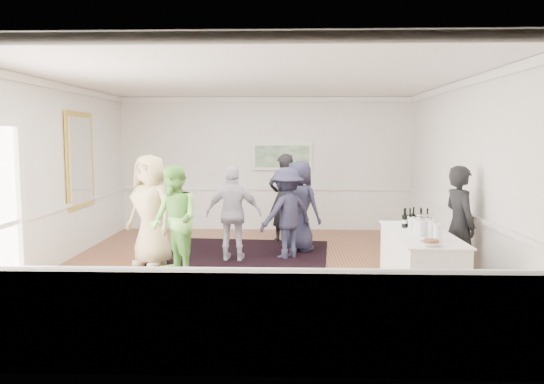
{
  "coord_description": "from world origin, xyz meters",
  "views": [
    {
      "loc": [
        0.58,
        -8.78,
        2.26
      ],
      "look_at": [
        0.28,
        0.2,
        1.31
      ],
      "focal_mm": 35.0,
      "sensor_mm": 36.0,
      "label": 1
    }
  ],
  "objects_px": {
    "guest_navy": "(299,206)",
    "ice_bucket": "(423,223)",
    "bartender": "(460,225)",
    "guest_lilac": "(234,214)",
    "guest_green": "(174,220)",
    "guest_dark_a": "(287,213)",
    "guest_dark_b": "(284,198)",
    "serving_table": "(420,263)",
    "guest_tan": "(150,210)",
    "nut_bowl": "(431,243)"
  },
  "relations": [
    {
      "from": "serving_table",
      "to": "guest_dark_a",
      "type": "relative_size",
      "value": 1.29
    },
    {
      "from": "guest_green",
      "to": "bartender",
      "type": "bearing_deg",
      "value": 49.24
    },
    {
      "from": "bartender",
      "to": "ice_bucket",
      "type": "relative_size",
      "value": 6.98
    },
    {
      "from": "guest_green",
      "to": "guest_dark_a",
      "type": "height_order",
      "value": "guest_green"
    },
    {
      "from": "ice_bucket",
      "to": "guest_dark_b",
      "type": "bearing_deg",
      "value": 119.51
    },
    {
      "from": "guest_dark_a",
      "to": "guest_dark_b",
      "type": "relative_size",
      "value": 0.89
    },
    {
      "from": "serving_table",
      "to": "nut_bowl",
      "type": "height_order",
      "value": "nut_bowl"
    },
    {
      "from": "bartender",
      "to": "guest_dark_a",
      "type": "distance_m",
      "value": 3.1
    },
    {
      "from": "serving_table",
      "to": "bartender",
      "type": "relative_size",
      "value": 1.2
    },
    {
      "from": "serving_table",
      "to": "nut_bowl",
      "type": "bearing_deg",
      "value": -95.82
    },
    {
      "from": "bartender",
      "to": "guest_green",
      "type": "relative_size",
      "value": 1.0
    },
    {
      "from": "guest_lilac",
      "to": "guest_dark_b",
      "type": "bearing_deg",
      "value": -112.74
    },
    {
      "from": "guest_navy",
      "to": "ice_bucket",
      "type": "relative_size",
      "value": 6.88
    },
    {
      "from": "bartender",
      "to": "guest_dark_a",
      "type": "relative_size",
      "value": 1.07
    },
    {
      "from": "guest_lilac",
      "to": "guest_tan",
      "type": "bearing_deg",
      "value": 18.24
    },
    {
      "from": "guest_lilac",
      "to": "guest_navy",
      "type": "relative_size",
      "value": 0.97
    },
    {
      "from": "guest_navy",
      "to": "ice_bucket",
      "type": "height_order",
      "value": "guest_navy"
    },
    {
      "from": "guest_green",
      "to": "nut_bowl",
      "type": "height_order",
      "value": "guest_green"
    },
    {
      "from": "guest_green",
      "to": "guest_lilac",
      "type": "xyz_separation_m",
      "value": [
        0.85,
        1.05,
        -0.04
      ]
    },
    {
      "from": "bartender",
      "to": "guest_lilac",
      "type": "height_order",
      "value": "bartender"
    },
    {
      "from": "guest_green",
      "to": "guest_dark_a",
      "type": "relative_size",
      "value": 1.07
    },
    {
      "from": "guest_dark_a",
      "to": "guest_lilac",
      "type": "bearing_deg",
      "value": -21.45
    },
    {
      "from": "bartender",
      "to": "guest_dark_b",
      "type": "relative_size",
      "value": 0.96
    },
    {
      "from": "guest_dark_a",
      "to": "serving_table",
      "type": "bearing_deg",
      "value": 95.63
    },
    {
      "from": "serving_table",
      "to": "guest_green",
      "type": "distance_m",
      "value": 3.87
    },
    {
      "from": "guest_dark_b",
      "to": "guest_navy",
      "type": "relative_size",
      "value": 1.06
    },
    {
      "from": "guest_tan",
      "to": "ice_bucket",
      "type": "relative_size",
      "value": 7.47
    },
    {
      "from": "ice_bucket",
      "to": "guest_lilac",
      "type": "bearing_deg",
      "value": 148.92
    },
    {
      "from": "guest_dark_a",
      "to": "guest_dark_b",
      "type": "distance_m",
      "value": 1.63
    },
    {
      "from": "guest_dark_b",
      "to": "guest_navy",
      "type": "xyz_separation_m",
      "value": [
        0.31,
        -1.0,
        -0.05
      ]
    },
    {
      "from": "guest_dark_a",
      "to": "ice_bucket",
      "type": "xyz_separation_m",
      "value": [
        2.0,
        -2.03,
        0.15
      ]
    },
    {
      "from": "bartender",
      "to": "guest_dark_b",
      "type": "bearing_deg",
      "value": 26.92
    },
    {
      "from": "guest_dark_b",
      "to": "serving_table",
      "type": "bearing_deg",
      "value": 97.06
    },
    {
      "from": "ice_bucket",
      "to": "bartender",
      "type": "bearing_deg",
      "value": 34.03
    },
    {
      "from": "serving_table",
      "to": "guest_navy",
      "type": "bearing_deg",
      "value": 121.15
    },
    {
      "from": "guest_green",
      "to": "guest_navy",
      "type": "xyz_separation_m",
      "value": [
        2.05,
        1.92,
        -0.01
      ]
    },
    {
      "from": "bartender",
      "to": "guest_tan",
      "type": "height_order",
      "value": "guest_tan"
    },
    {
      "from": "guest_green",
      "to": "ice_bucket",
      "type": "relative_size",
      "value": 6.96
    },
    {
      "from": "bartender",
      "to": "guest_dark_a",
      "type": "bearing_deg",
      "value": 45.79
    },
    {
      "from": "ice_bucket",
      "to": "guest_tan",
      "type": "bearing_deg",
      "value": 162.36
    },
    {
      "from": "nut_bowl",
      "to": "guest_dark_a",
      "type": "bearing_deg",
      "value": 120.99
    },
    {
      "from": "guest_lilac",
      "to": "guest_dark_a",
      "type": "xyz_separation_m",
      "value": [
        0.96,
        0.25,
        -0.02
      ]
    },
    {
      "from": "guest_dark_a",
      "to": "nut_bowl",
      "type": "relative_size",
      "value": 6.12
    },
    {
      "from": "bartender",
      "to": "guest_tan",
      "type": "xyz_separation_m",
      "value": [
        -5.04,
        0.94,
        0.06
      ]
    },
    {
      "from": "serving_table",
      "to": "bartender",
      "type": "xyz_separation_m",
      "value": [
        0.74,
        0.6,
        0.46
      ]
    },
    {
      "from": "bartender",
      "to": "guest_navy",
      "type": "bearing_deg",
      "value": 34.22
    },
    {
      "from": "guest_dark_b",
      "to": "guest_lilac",
      "type": "bearing_deg",
      "value": 43.82
    },
    {
      "from": "nut_bowl",
      "to": "ice_bucket",
      "type": "bearing_deg",
      "value": 81.33
    },
    {
      "from": "guest_green",
      "to": "guest_navy",
      "type": "relative_size",
      "value": 1.01
    },
    {
      "from": "guest_dark_a",
      "to": "guest_navy",
      "type": "xyz_separation_m",
      "value": [
        0.24,
        0.62,
        0.05
      ]
    }
  ]
}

